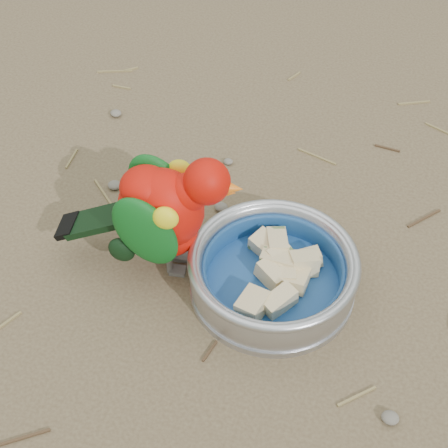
% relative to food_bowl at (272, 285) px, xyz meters
% --- Properties ---
extents(ground, '(60.00, 60.00, 0.00)m').
position_rel_food_bowl_xyz_m(ground, '(-0.10, 0.04, -0.01)').
color(ground, brown).
extents(food_bowl, '(0.21, 0.21, 0.02)m').
position_rel_food_bowl_xyz_m(food_bowl, '(0.00, 0.00, 0.00)').
color(food_bowl, '#B2B2BA').
rests_on(food_bowl, ground).
extents(bowl_wall, '(0.21, 0.21, 0.04)m').
position_rel_food_bowl_xyz_m(bowl_wall, '(0.00, 0.00, 0.03)').
color(bowl_wall, '#B2B2BA').
rests_on(bowl_wall, food_bowl).
extents(fruit_wedges, '(0.13, 0.13, 0.03)m').
position_rel_food_bowl_xyz_m(fruit_wedges, '(0.00, 0.00, 0.02)').
color(fruit_wedges, beige).
rests_on(fruit_wedges, food_bowl).
extents(lory_parrot, '(0.23, 0.14, 0.18)m').
position_rel_food_bowl_xyz_m(lory_parrot, '(-0.14, 0.00, 0.08)').
color(lory_parrot, red).
rests_on(lory_parrot, ground).
extents(ground_debris, '(0.90, 0.80, 0.01)m').
position_rel_food_bowl_xyz_m(ground_debris, '(-0.10, 0.04, -0.01)').
color(ground_debris, olive).
rests_on(ground_debris, ground).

